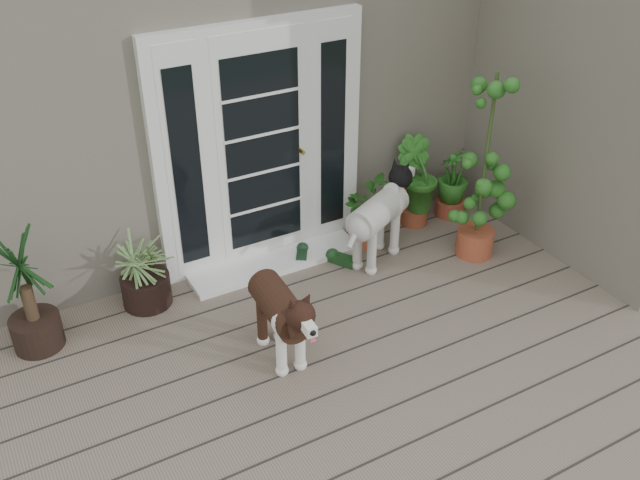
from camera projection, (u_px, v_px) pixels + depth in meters
deck at (424, 399)px, 5.08m from camera, size 6.20×4.60×0.12m
house_main at (193, 41)px, 7.43m from camera, size 7.40×4.00×3.10m
house_wing at (628, 85)px, 6.31m from camera, size 1.60×2.40×3.10m
door_unit at (261, 147)px, 6.02m from camera, size 1.90×0.14×2.15m
door_step at (275, 262)px, 6.43m from camera, size 1.60×0.40×0.05m
brindle_dog at (280, 319)px, 5.20m from camera, size 0.40×0.85×0.69m
white_dog at (377, 225)px, 6.31m from camera, size 0.95×0.73×0.73m
spider_plant at (143, 267)px, 5.76m from camera, size 0.88×0.88×0.72m
yucca at (26, 291)px, 5.22m from camera, size 0.94×0.94×1.04m
herb_a at (365, 217)px, 6.57m from camera, size 0.63×0.63×0.60m
herb_b at (416, 193)px, 6.90m from camera, size 0.63×0.63×0.67m
herb_c at (452, 189)px, 7.07m from camera, size 0.52×0.52×0.57m
sapling at (485, 166)px, 6.12m from camera, size 0.54×0.54×1.79m
clog_left at (341, 258)px, 6.43m from camera, size 0.28×0.35×0.09m
clog_right at (302, 254)px, 6.51m from camera, size 0.26×0.31×0.09m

